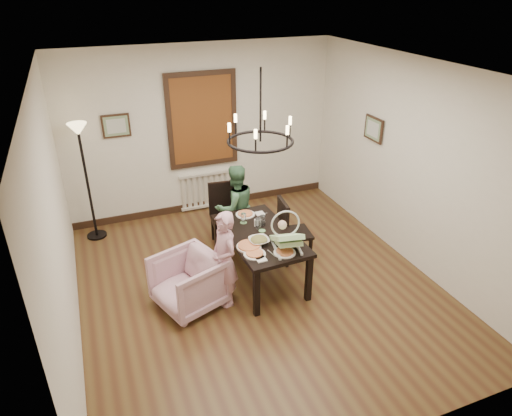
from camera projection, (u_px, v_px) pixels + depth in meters
room_shell at (248, 179)px, 5.75m from camera, size 4.51×5.00×2.81m
dining_table at (260, 239)px, 5.97m from camera, size 0.90×1.52×0.70m
chair_far at (225, 216)px, 6.82m from camera, size 0.47×0.47×0.96m
chair_right at (295, 230)px, 6.45m from camera, size 0.47×0.47×0.96m
armchair at (188, 282)px, 5.58m from camera, size 0.97×0.95×0.69m
elderly_woman at (225, 267)px, 5.56m from camera, size 0.31×0.42×1.04m
seated_man at (236, 214)px, 6.76m from camera, size 0.58×0.49×1.08m
baby_bouncer at (287, 236)px, 5.54m from camera, size 0.47×0.58×0.34m
salad_bowl at (259, 240)px, 5.70m from camera, size 0.30×0.30×0.07m
pizza_platter at (249, 246)px, 5.62m from camera, size 0.31×0.31×0.04m
drinking_glass at (258, 223)px, 6.02m from camera, size 0.07×0.07×0.15m
window_blinds at (202, 120)px, 7.39m from camera, size 1.00×0.03×1.40m
radiator at (206, 190)px, 7.97m from camera, size 0.92×0.12×0.62m
picture_back at (116, 126)px, 6.93m from camera, size 0.42×0.03×0.36m
picture_right at (374, 129)px, 6.80m from camera, size 0.03×0.42×0.36m
floor_lamp at (88, 184)px, 6.83m from camera, size 0.30×0.30×1.80m
chandelier at (260, 141)px, 5.36m from camera, size 0.80×0.80×0.04m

